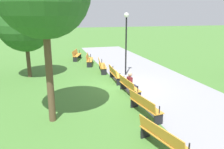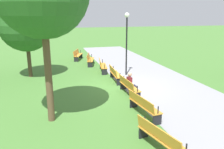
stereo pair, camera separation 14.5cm
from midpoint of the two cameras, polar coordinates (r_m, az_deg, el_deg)
The scene contains 12 objects.
ground_plane at distance 13.04m, azimuth 3.05°, elevation -3.20°, with size 120.00×120.00×0.00m, color #477A33.
path_paving at distance 13.95m, azimuth 12.46°, elevation -2.32°, with size 32.40×4.88×0.01m, color #939399.
bench_0 at distance 20.98m, azimuth -8.54°, elevation 5.01°, with size 2.00×1.09×0.89m.
bench_1 at distance 18.70m, azimuth -5.42°, elevation 3.89°, with size 2.01×0.93×0.89m.
bench_2 at distance 16.38m, azimuth -2.23°, elevation 2.35°, with size 2.00×0.75×0.89m.
bench_3 at distance 14.05m, azimuth 1.07°, elevation 0.20°, with size 1.97×0.57×0.89m.
bench_4 at distance 11.71m, azimuth 4.55°, elevation -2.91°, with size 1.97×0.57×0.89m.
bench_5 at distance 9.41m, azimuth 8.34°, elevation -7.63°, with size 2.00×0.75×0.89m.
bench_6 at distance 7.20m, azimuth 12.78°, elevation -15.41°, with size 2.01×0.93×0.89m.
person_seated at distance 11.73m, azimuth 5.19°, elevation -2.09°, with size 0.34×0.53×1.20m.
tree_3 at distance 15.62m, azimuth -20.75°, elevation 11.64°, with size 3.40×3.40×5.11m.
lamp_post at distance 15.18m, azimuth 4.03°, elevation 10.54°, with size 0.32×0.32×4.18m.
Camera 2 is at (11.78, -3.82, 4.09)m, focal length 36.09 mm.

